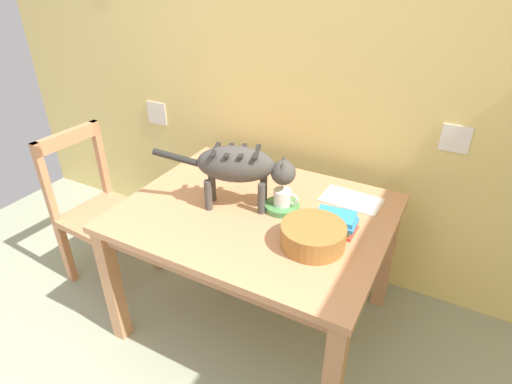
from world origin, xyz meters
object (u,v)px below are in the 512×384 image
magazine (351,200)px  saucer_bowl (282,206)px  cat (241,167)px  coffee_mug (283,197)px  wicker_basket (313,235)px  book_stack (335,222)px  dining_table (256,224)px  wooden_chair_near (100,212)px

magazine → saucer_bowl: bearing=-136.4°
cat → coffee_mug: (0.19, 0.07, -0.15)m
wicker_basket → book_stack: bearing=73.8°
saucer_bowl → dining_table: bearing=-148.4°
saucer_bowl → wooden_chair_near: size_ratio=0.18×
dining_table → cat: bearing=-176.6°
magazine → coffee_mug: bearing=-136.1°
book_stack → saucer_bowl: bearing=171.9°
coffee_mug → wicker_basket: (0.23, -0.20, -0.02)m
cat → saucer_bowl: size_ratio=3.75×
cat → saucer_bowl: (0.18, 0.07, -0.20)m
dining_table → magazine: size_ratio=4.26×
saucer_bowl → wicker_basket: size_ratio=0.62×
dining_table → cat: 0.31m
dining_table → wooden_chair_near: wooden_chair_near is taller
dining_table → cat: cat is taller
cat → book_stack: (0.46, 0.03, -0.18)m
coffee_mug → book_stack: size_ratio=0.64×
dining_table → wooden_chair_near: bearing=-174.7°
magazine → book_stack: (0.01, -0.28, 0.03)m
cat → saucer_bowl: bearing=90.0°
cat → magazine: (0.46, 0.31, -0.21)m
book_stack → wicker_basket: size_ratio=0.71×
cat → book_stack: size_ratio=3.25×
wooden_chair_near → magazine: bearing=109.9°
saucer_bowl → book_stack: book_stack is taller
coffee_mug → wooden_chair_near: (-1.12, -0.16, -0.33)m
book_stack → dining_table: bearing=-176.1°
saucer_bowl → book_stack: size_ratio=0.86×
dining_table → magazine: 0.49m
cat → saucer_bowl: cat is taller
magazine → wicker_basket: bearing=-92.5°
magazine → book_stack: size_ratio=1.50×
wicker_basket → saucer_bowl: bearing=140.1°
saucer_bowl → magazine: saucer_bowl is taller
saucer_bowl → wicker_basket: wicker_basket is taller
wicker_basket → wooden_chair_near: wooden_chair_near is taller
saucer_bowl → coffee_mug: (0.00, 0.00, 0.05)m
cat → magazine: cat is taller
saucer_bowl → book_stack: 0.28m
wicker_basket → wooden_chair_near: (-1.35, 0.04, -0.32)m
book_stack → wicker_basket: 0.16m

